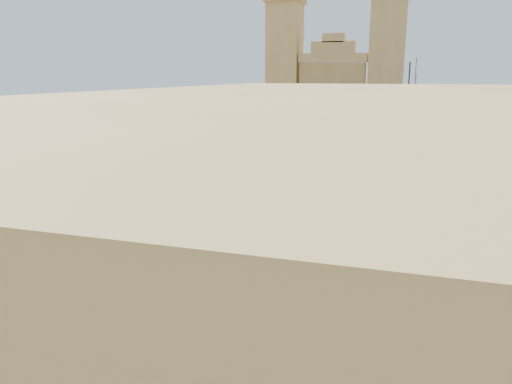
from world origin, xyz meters
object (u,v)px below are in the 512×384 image
Objects in this scene: car_blue_b at (301,165)px; car_cream at (272,223)px; car_blue_a at (210,231)px; pedestrian_c at (317,261)px; street_tree_a at (92,224)px; olive_pickup at (277,241)px; bus_red_east at (253,265)px; car_white_a at (224,218)px; car_white_b at (309,192)px; car_dkblue at (258,189)px; street_tree_c at (206,176)px; street_tree_d at (237,158)px; bus_green_north at (128,274)px; pedestrian_a at (327,278)px; street_tree_b at (161,197)px; ficus_tree at (24,217)px; church at (337,108)px; red_truck at (167,284)px; bus_cream_east at (290,228)px.

car_cream is at bearing -107.02° from car_blue_b.
car_blue_a is 12.84m from pedestrian_c.
olive_pickup is (14.00, 8.00, -2.66)m from street_tree_a.
bus_red_east is 2.45× the size of car_white_a.
car_dkblue is at bearing -3.22° from car_white_b.
street_tree_d is (0.00, 12.00, 0.46)m from street_tree_c.
bus_green_north reaches higher than pedestrian_a.
car_blue_a is at bearing -41.71° from bus_red_east.
street_tree_b is 37.68m from car_blue_b.
pedestrian_c is at bearing -128.98° from bus_red_east.
ficus_tree is at bearing -78.34° from car_dkblue.
car_white_a is 34.26m from car_blue_b.
church reaches higher than street_tree_d.
street_tree_a reaches higher than car_white_a.
red_truck is at bearing -111.91° from car_blue_b.
street_tree_b is 0.87× the size of olive_pickup.
church reaches higher than red_truck.
street_tree_c reaches higher than bus_green_north.
car_dkblue is (-4.56, -37.70, -8.80)m from church.
ficus_tree reaches higher than car_dkblue.
street_tree_d is 24.38m from car_cream.
car_cream is at bearing 51.98° from street_tree_a.
car_cream is (-2.48, 6.73, -0.46)m from olive_pickup.
olive_pickup is (14.00, -4.00, -2.20)m from street_tree_b.
car_blue_a is (6.51, -14.21, -2.55)m from street_tree_c.
street_tree_c reaches higher than pedestrian_a.
ficus_tree is 2.00× the size of olive_pickup.
street_tree_d reaches higher than bus_red_east.
bus_cream_east is 5.11m from car_cream.
car_blue_a is at bearing 71.62° from ficus_tree.
olive_pickup is (13.40, 15.99, -5.50)m from ficus_tree.
car_cream is 2.68× the size of pedestrian_c.
red_truck is 13.77m from olive_pickup.
car_blue_a is at bearing 58.31° from car_cream.
red_truck is 3.84m from bus_green_north.
street_tree_b is 1.27× the size of car_blue_a.
bus_red_east is at bearing 33.30° from ficus_tree.
red_truck is 3.92× the size of pedestrian_a.
street_tree_b is (-0.60, 19.99, -3.30)m from ficus_tree.
pedestrian_a is at bearing 23.93° from bus_green_north.
bus_cream_east is 2.64× the size of car_blue_b.
street_tree_b is 17.95m from car_dkblue.
church is at bearing -105.66° from pedestrian_a.
red_truck is 1.58× the size of car_blue_b.
ficus_tree is at bearing -129.96° from olive_pickup.
car_cream is at bearing 77.16° from car_white_b.
bus_red_east reaches higher than car_blue_b.
bus_cream_east is 20.36m from car_dkblue.
car_blue_b is at bearing -68.56° from car_cream.
street_tree_b is 19.59m from red_truck.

